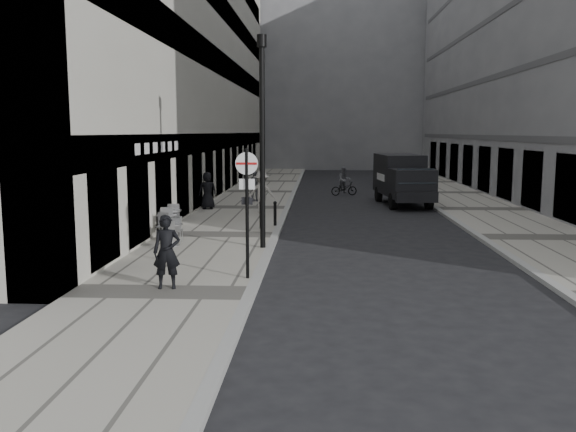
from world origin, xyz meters
name	(u,v)px	position (x,y,z in m)	size (l,w,h in m)	color
ground	(232,340)	(0.00, 0.00, 0.00)	(120.00, 120.00, 0.00)	black
sidewalk	(245,208)	(-2.00, 18.00, 0.06)	(4.00, 60.00, 0.12)	gray
far_sidewalk	(482,210)	(9.00, 18.00, 0.06)	(4.00, 60.00, 0.12)	gray
building_left	(186,35)	(-6.00, 24.50, 9.00)	(4.00, 45.00, 18.00)	#BBB7AA
building_right	(552,13)	(14.00, 24.50, 10.00)	(6.00, 45.00, 20.00)	gray
building_far	(320,62)	(1.50, 56.00, 11.00)	(24.00, 16.00, 22.00)	gray
walking_man	(167,252)	(-1.90, 3.01, 0.95)	(0.61, 0.40, 1.67)	black
sign_post	(247,196)	(-0.20, 4.06, 2.12)	(0.54, 0.09, 3.12)	black
lamppost	(262,132)	(-0.20, 7.99, 3.63)	(0.28, 0.28, 6.32)	black
bollard_near	(275,214)	(-0.15, 12.42, 0.55)	(0.11, 0.11, 0.86)	black
bollard_far	(261,216)	(-0.60, 11.65, 0.59)	(0.13, 0.13, 0.95)	black
panel_van	(402,177)	(5.62, 20.29, 1.40)	(2.51, 5.47, 2.49)	black
cyclist	(344,184)	(2.92, 24.67, 0.65)	(1.63, 0.98, 1.66)	black
pedestrian_a	(255,186)	(-1.75, 20.41, 0.89)	(0.91, 0.38, 1.54)	slate
pedestrian_b	(262,192)	(-1.00, 16.01, 1.02)	(1.16, 0.67, 1.80)	#B8B1AA
pedestrian_c	(207,190)	(-3.60, 17.22, 0.97)	(0.83, 0.54, 1.70)	black
cafe_table_near	(173,233)	(-3.01, 8.07, 0.53)	(0.63, 1.43, 0.81)	#B0B0B2
cafe_table_mid	(167,224)	(-3.60, 9.72, 0.57)	(0.68, 1.54, 0.88)	#A3A3A5
cafe_table_far	(171,220)	(-3.60, 10.24, 0.62)	(0.77, 1.73, 0.99)	silver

